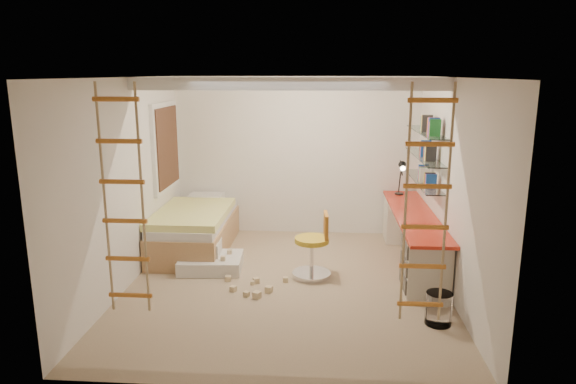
# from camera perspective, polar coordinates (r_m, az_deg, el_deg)

# --- Properties ---
(floor) EXTENTS (4.50, 4.50, 0.00)m
(floor) POSITION_cam_1_polar(r_m,az_deg,el_deg) (6.70, -0.18, -10.21)
(floor) COLOR #978161
(floor) RESTS_ON ground
(ceiling_beam) EXTENTS (4.00, 0.18, 0.16)m
(ceiling_beam) POSITION_cam_1_polar(r_m,az_deg,el_deg) (6.45, 0.00, 11.93)
(ceiling_beam) COLOR white
(ceiling_beam) RESTS_ON ceiling
(window_frame) EXTENTS (0.06, 1.15, 1.35)m
(window_frame) POSITION_cam_1_polar(r_m,az_deg,el_deg) (8.09, -13.49, 4.91)
(window_frame) COLOR white
(window_frame) RESTS_ON wall_left
(window_blind) EXTENTS (0.02, 1.00, 1.20)m
(window_blind) POSITION_cam_1_polar(r_m,az_deg,el_deg) (8.08, -13.22, 4.91)
(window_blind) COLOR #4C2D1E
(window_blind) RESTS_ON window_frame
(rope_ladder_left) EXTENTS (0.41, 0.04, 2.13)m
(rope_ladder_left) POSITION_cam_1_polar(r_m,az_deg,el_deg) (4.88, -17.81, -1.01)
(rope_ladder_left) COLOR #BF7520
(rope_ladder_left) RESTS_ON ceiling
(rope_ladder_right) EXTENTS (0.41, 0.04, 2.13)m
(rope_ladder_right) POSITION_cam_1_polar(r_m,az_deg,el_deg) (4.62, 15.08, -1.61)
(rope_ladder_right) COLOR orange
(rope_ladder_right) RESTS_ON ceiling
(waste_bin) EXTENTS (0.29, 0.29, 0.36)m
(waste_bin) POSITION_cam_1_polar(r_m,az_deg,el_deg) (5.89, 16.40, -12.31)
(waste_bin) COLOR white
(waste_bin) RESTS_ON floor
(desk) EXTENTS (0.56, 2.80, 0.75)m
(desk) POSITION_cam_1_polar(r_m,az_deg,el_deg) (7.46, 13.64, -4.82)
(desk) COLOR red
(desk) RESTS_ON floor
(shelves) EXTENTS (0.25, 1.80, 0.71)m
(shelves) POSITION_cam_1_polar(r_m,az_deg,el_deg) (7.49, 14.92, 3.81)
(shelves) COLOR white
(shelves) RESTS_ON wall_right
(bed) EXTENTS (1.02, 2.00, 0.69)m
(bed) POSITION_cam_1_polar(r_m,az_deg,el_deg) (7.96, -10.24, -4.08)
(bed) COLOR #AD7F51
(bed) RESTS_ON floor
(task_lamp) EXTENTS (0.14, 0.36, 0.57)m
(task_lamp) POSITION_cam_1_polar(r_m,az_deg,el_deg) (8.19, 12.52, 2.13)
(task_lamp) COLOR black
(task_lamp) RESTS_ON desk
(swivel_chair) EXTENTS (0.55, 0.55, 0.87)m
(swivel_chair) POSITION_cam_1_polar(r_m,az_deg,el_deg) (6.85, 2.87, -6.82)
(swivel_chair) COLOR gold
(swivel_chair) RESTS_ON floor
(play_platform) EXTENTS (0.88, 0.71, 0.37)m
(play_platform) POSITION_cam_1_polar(r_m,az_deg,el_deg) (7.24, -8.84, -7.32)
(play_platform) COLOR silver
(play_platform) RESTS_ON floor
(toy_blocks) EXTENTS (1.37, 1.07, 0.64)m
(toy_blocks) POSITION_cam_1_polar(r_m,az_deg,el_deg) (6.81, -6.17, -8.21)
(toy_blocks) COLOR #CCB284
(toy_blocks) RESTS_ON floor
(books) EXTENTS (0.14, 0.64, 0.92)m
(books) POSITION_cam_1_polar(r_m,az_deg,el_deg) (7.47, 14.97, 4.69)
(books) COLOR #194CA5
(books) RESTS_ON shelves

